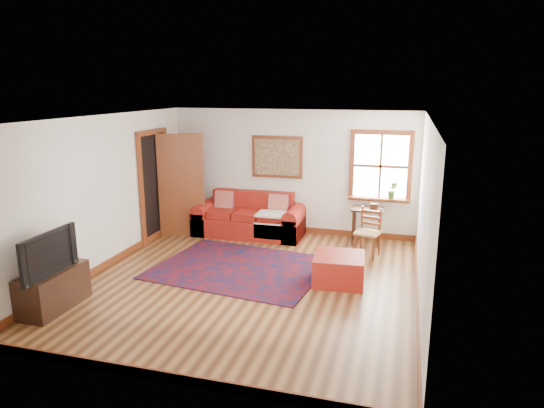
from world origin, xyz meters
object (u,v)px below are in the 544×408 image
(ladder_back_chair, at_px, (369,230))
(media_cabinet, at_px, (53,289))
(red_leather_sofa, at_px, (250,221))
(side_table, at_px, (367,215))
(red_ottoman, at_px, (339,269))

(ladder_back_chair, distance_m, media_cabinet, 5.13)
(red_leather_sofa, relative_size, media_cabinet, 2.18)
(side_table, relative_size, media_cabinet, 0.70)
(side_table, distance_m, ladder_back_chair, 0.65)
(side_table, distance_m, media_cabinet, 5.51)
(red_ottoman, xyz_separation_m, media_cabinet, (-3.59, -1.93, 0.06))
(red_ottoman, bearing_deg, ladder_back_chair, 71.97)
(red_ottoman, relative_size, side_table, 1.08)
(ladder_back_chair, relative_size, media_cabinet, 0.86)
(ladder_back_chair, bearing_deg, red_leather_sofa, 165.63)
(side_table, xyz_separation_m, ladder_back_chair, (0.09, -0.63, -0.12))
(media_cabinet, bearing_deg, red_ottoman, 28.34)
(ladder_back_chair, height_order, media_cabinet, ladder_back_chair)
(red_leather_sofa, relative_size, red_ottoman, 2.88)
(red_leather_sofa, bearing_deg, red_ottoman, -43.66)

